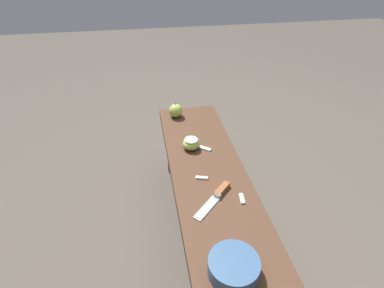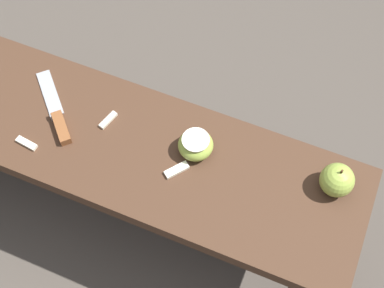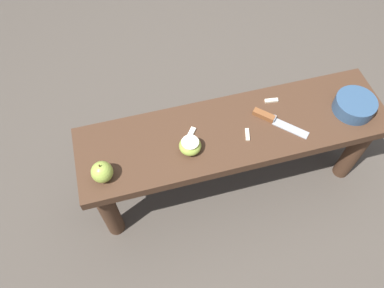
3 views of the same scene
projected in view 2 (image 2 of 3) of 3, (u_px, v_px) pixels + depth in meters
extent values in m
plane|color=#4C443D|center=(132.00, 206.00, 1.54)|extent=(8.00, 8.00, 0.00)
cube|color=#472D1E|center=(115.00, 143.00, 1.21)|extent=(1.14, 0.31, 0.04)
cylinder|color=#472D1E|center=(326.00, 220.00, 1.33)|extent=(0.07, 0.07, 0.36)
cube|color=#9EA0A5|center=(50.00, 93.00, 1.24)|extent=(0.12, 0.12, 0.00)
cube|color=#9EA0A5|center=(57.00, 114.00, 1.21)|extent=(0.03, 0.03, 0.02)
cube|color=brown|center=(61.00, 128.00, 1.19)|extent=(0.07, 0.07, 0.02)
sphere|color=#9EB747|center=(337.00, 180.00, 1.10)|extent=(0.07, 0.07, 0.07)
cylinder|color=#4C3319|center=(342.00, 172.00, 1.07)|extent=(0.01, 0.01, 0.01)
ellipsoid|color=#9EB747|center=(196.00, 145.00, 1.15)|extent=(0.08, 0.08, 0.05)
cylinder|color=white|center=(196.00, 140.00, 1.13)|extent=(0.06, 0.06, 0.00)
cube|color=white|center=(108.00, 120.00, 1.21)|extent=(0.03, 0.05, 0.01)
cube|color=white|center=(27.00, 143.00, 1.18)|extent=(0.05, 0.02, 0.01)
cube|color=white|center=(177.00, 170.00, 1.15)|extent=(0.05, 0.05, 0.01)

